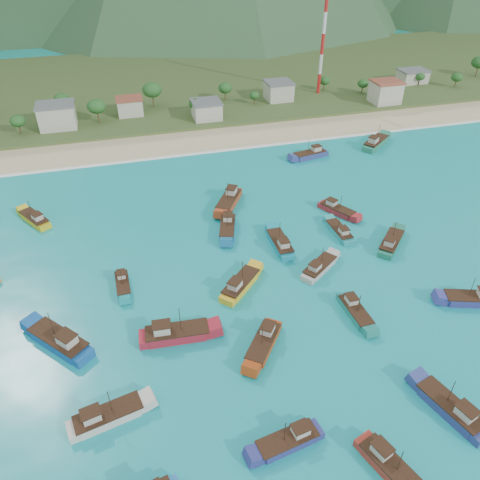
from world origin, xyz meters
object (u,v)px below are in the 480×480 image
object	(u,v)px
boat_1	(310,155)
boat_3	(123,285)
boat_16	(391,468)
boat_17	(60,342)
radio_tower	(324,34)
boat_14	(376,143)
boat_19	(240,285)
boat_32	(228,228)
boat_12	(391,243)
boat_9	(107,417)
boat_31	(176,334)
boat_7	(451,409)
boat_20	(339,232)
boat_23	(35,219)
boat_5	(319,268)
boat_18	(263,343)
boat_4	(337,210)
boat_8	(472,299)
boat_13	(280,244)
boat_25	(289,441)
boat_28	(229,201)
boat_24	(355,312)

from	to	relation	value
boat_1	boat_3	size ratio (longest dim) A/B	1.34
boat_16	boat_17	size ratio (longest dim) A/B	0.90
radio_tower	boat_1	world-z (taller)	radio_tower
boat_14	boat_19	size ratio (longest dim) A/B	1.21
radio_tower	boat_32	world-z (taller)	radio_tower
boat_12	boat_14	bearing A→B (deg)	109.93
boat_9	boat_14	world-z (taller)	boat_14
boat_3	boat_31	distance (m)	17.86
boat_7	boat_20	size ratio (longest dim) A/B	1.24
radio_tower	boat_16	size ratio (longest dim) A/B	4.00
boat_23	boat_31	distance (m)	52.21
radio_tower	boat_12	distance (m)	102.37
boat_9	boat_14	size ratio (longest dim) A/B	0.93
radio_tower	boat_9	world-z (taller)	radio_tower
boat_19	boat_12	bearing A→B (deg)	52.59
radio_tower	boat_5	world-z (taller)	radio_tower
boat_1	boat_31	size ratio (longest dim) A/B	0.91
radio_tower	boat_18	distance (m)	133.29
boat_4	boat_18	distance (m)	46.95
boat_5	boat_8	world-z (taller)	boat_8
boat_3	boat_9	bearing A→B (deg)	80.58
boat_8	boat_12	xyz separation A→B (m)	(-5.26, 20.15, -0.02)
boat_13	boat_14	size ratio (longest dim) A/B	0.88
boat_25	boat_19	bearing A→B (deg)	-13.00
boat_18	boat_5	bearing A→B (deg)	-98.62
boat_14	boat_28	world-z (taller)	boat_14
boat_14	boat_32	distance (m)	65.03
boat_3	boat_20	bearing A→B (deg)	-175.04
boat_1	boat_3	bearing A→B (deg)	117.43
boat_1	boat_12	world-z (taller)	boat_1
boat_16	boat_32	distance (m)	60.64
boat_14	boat_31	xyz separation A→B (m)	(-72.45, -62.86, -0.04)
boat_3	boat_5	distance (m)	39.29
boat_5	boat_28	xyz separation A→B (m)	(-11.21, 30.31, 0.23)
boat_4	boat_9	size ratio (longest dim) A/B	0.87
boat_8	boat_14	size ratio (longest dim) A/B	0.93
radio_tower	boat_24	xyz separation A→B (m)	(-41.46, -114.04, -22.62)
boat_23	boat_31	xyz separation A→B (m)	(26.24, -45.13, 0.21)
boat_18	boat_23	xyz separation A→B (m)	(-40.12, 51.00, -0.05)
boat_17	boat_25	xyz separation A→B (m)	(30.86, -26.99, -0.32)
boat_31	boat_32	xyz separation A→B (m)	(16.59, 29.56, -0.15)
radio_tower	boat_3	distance (m)	127.33
radio_tower	boat_7	size ratio (longest dim) A/B	3.72
boat_20	boat_32	distance (m)	25.40
boat_32	boat_5	bearing A→B (deg)	144.07
boat_20	boat_25	size ratio (longest dim) A/B	0.93
boat_7	boat_9	world-z (taller)	boat_7
boat_13	boat_17	bearing A→B (deg)	-159.24
boat_28	boat_25	bearing A→B (deg)	114.62
radio_tower	boat_25	size ratio (longest dim) A/B	4.30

